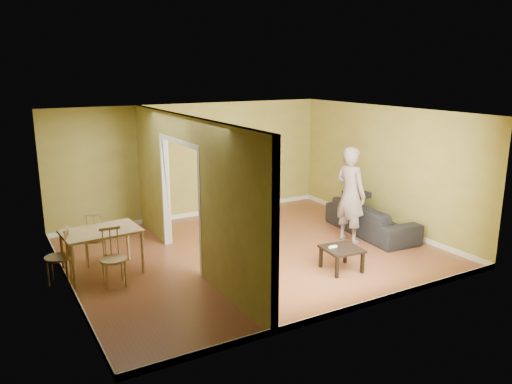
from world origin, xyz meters
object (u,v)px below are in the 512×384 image
(chair_left, at_px, (58,256))
(coffee_table, at_px, (342,251))
(bookshelf, at_px, (226,175))
(chair_far, at_px, (95,237))
(sofa, at_px, (371,214))
(person, at_px, (351,186))
(dining_table, at_px, (101,235))
(chair_near, at_px, (113,258))

(chair_left, bearing_deg, coffee_table, 86.09)
(bookshelf, xyz_separation_m, chair_far, (-3.40, -1.69, -0.45))
(chair_left, bearing_deg, chair_far, 148.78)
(sofa, distance_m, chair_far, 5.47)
(person, bearing_deg, dining_table, 72.59)
(bookshelf, distance_m, chair_far, 3.82)
(bookshelf, bearing_deg, person, -67.54)
(chair_far, bearing_deg, sofa, 173.50)
(bookshelf, distance_m, dining_table, 4.07)
(bookshelf, distance_m, coffee_table, 4.13)
(sofa, height_order, coffee_table, sofa)
(bookshelf, relative_size, chair_left, 2.03)
(sofa, xyz_separation_m, person, (-0.71, -0.15, 0.71))
(coffee_table, distance_m, chair_left, 4.63)
(chair_far, bearing_deg, chair_near, 98.20)
(bookshelf, bearing_deg, coffee_table, -87.69)
(bookshelf, height_order, chair_far, bookshelf)
(coffee_table, relative_size, chair_far, 0.62)
(chair_near, relative_size, chair_far, 0.95)
(coffee_table, distance_m, chair_near, 3.75)
(dining_table, distance_m, chair_near, 0.60)
(dining_table, bearing_deg, chair_far, 90.17)
(dining_table, bearing_deg, bookshelf, 33.27)
(sofa, xyz_separation_m, chair_near, (-5.30, 0.07, 0.04))
(sofa, bearing_deg, chair_left, 89.69)
(bookshelf, relative_size, chair_far, 1.93)
(person, bearing_deg, bookshelf, 14.46)
(sofa, height_order, chair_near, chair_near)
(person, xyz_separation_m, coffee_table, (-1.07, -1.09, -0.78))
(bookshelf, bearing_deg, chair_far, -153.54)
(coffee_table, xyz_separation_m, chair_far, (-3.56, 2.40, 0.14))
(person, bearing_deg, chair_near, 79.35)
(chair_far, bearing_deg, coffee_table, 151.76)
(dining_table, relative_size, chair_near, 1.33)
(sofa, bearing_deg, chair_near, 94.51)
(coffee_table, height_order, chair_left, chair_left)
(dining_table, bearing_deg, person, -9.41)
(person, height_order, coffee_table, person)
(sofa, relative_size, person, 0.98)
(chair_near, bearing_deg, chair_far, 96.31)
(coffee_table, distance_m, chair_far, 4.29)
(sofa, xyz_separation_m, dining_table, (-5.34, 0.62, 0.27))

